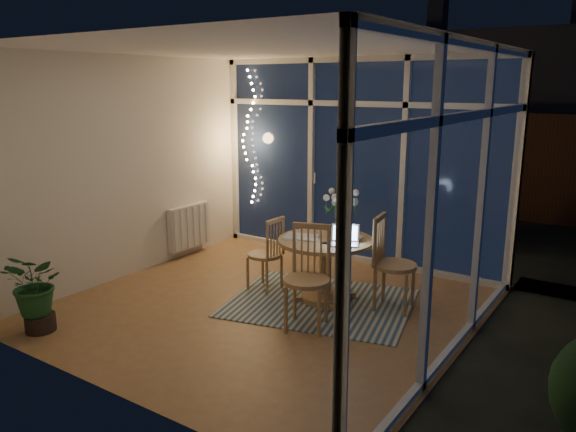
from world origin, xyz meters
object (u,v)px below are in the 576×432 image
object	(u,v)px
dining_table	(325,270)
chair_left	(265,253)
chair_right	(395,263)
chair_front	(307,278)
flower_vase	(342,224)
laptop	(345,235)
potted_plant	(37,293)

from	to	relation	value
dining_table	chair_left	size ratio (longest dim) A/B	1.17
dining_table	chair_right	world-z (taller)	chair_right
chair_front	flower_vase	world-z (taller)	chair_front
chair_left	chair_front	size ratio (longest dim) A/B	0.86
chair_left	flower_vase	bearing A→B (deg)	119.60
laptop	potted_plant	size ratio (longest dim) A/B	0.37
chair_left	potted_plant	size ratio (longest dim) A/B	1.13
dining_table	chair_left	distance (m)	0.74
dining_table	chair_front	xyz separation A→B (m)	(0.20, -0.70, 0.16)
chair_left	chair_right	xyz separation A→B (m)	(1.44, 0.28, 0.07)
chair_front	dining_table	bearing A→B (deg)	88.11
dining_table	laptop	bearing A→B (deg)	-16.80
chair_left	laptop	xyz separation A→B (m)	(1.00, 0.01, 0.36)
dining_table	chair_front	world-z (taller)	chair_front
chair_left	flower_vase	size ratio (longest dim) A/B	4.10
chair_front	laptop	world-z (taller)	chair_front
dining_table	flower_vase	distance (m)	0.54
chair_right	laptop	distance (m)	0.59
chair_left	chair_front	bearing A→B (deg)	58.69
laptop	flower_vase	bearing A→B (deg)	97.20
dining_table	potted_plant	xyz separation A→B (m)	(-1.84, -2.15, 0.04)
dining_table	flower_vase	bearing A→B (deg)	85.97
chair_front	flower_vase	size ratio (longest dim) A/B	4.77
chair_front	potted_plant	xyz separation A→B (m)	(-2.05, -1.45, -0.12)
flower_vase	dining_table	bearing A→B (deg)	-94.03
chair_left	laptop	bearing A→B (deg)	92.64
laptop	potted_plant	xyz separation A→B (m)	(-2.11, -2.07, -0.41)
laptop	chair_left	bearing A→B (deg)	155.49
chair_left	flower_vase	world-z (taller)	flower_vase
potted_plant	chair_right	bearing A→B (deg)	42.50
chair_front	flower_vase	bearing A→B (deg)	82.23
dining_table	laptop	world-z (taller)	laptop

